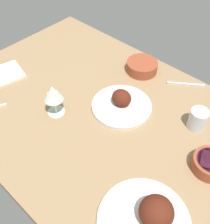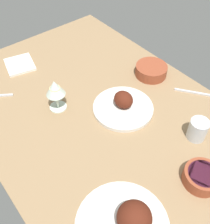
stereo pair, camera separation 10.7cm
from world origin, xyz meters
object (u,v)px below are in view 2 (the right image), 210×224
at_px(bowl_onions, 202,177).
at_px(spoon_loose, 194,92).
at_px(plate_center_main, 127,222).
at_px(folded_napkin, 20,65).
at_px(plate_far_side, 123,106).
at_px(wine_glass, 55,89).
at_px(bowl_sauce, 151,70).
at_px(water_tumbler, 198,130).

height_order(bowl_onions, spoon_loose, bowl_onions).
xyz_separation_m(plate_center_main, folded_napkin, (-0.89, 0.11, -0.02)).
relative_size(plate_far_side, folded_napkin, 1.74).
xyz_separation_m(plate_far_side, wine_glass, (-0.17, -0.20, 0.08)).
relative_size(plate_far_side, wine_glass, 1.75).
bearing_deg(bowl_onions, spoon_loose, 131.37).
height_order(plate_far_side, plate_center_main, plate_center_main).
relative_size(plate_far_side, bowl_sauce, 1.71).
height_order(plate_center_main, wine_glass, wine_glass).
relative_size(wine_glass, water_tumbler, 1.71).
bearing_deg(bowl_sauce, plate_center_main, -51.06).
bearing_deg(plate_far_side, plate_center_main, -40.22).
bearing_deg(bowl_sauce, wine_glass, -101.42).
bearing_deg(wine_glass, bowl_sauce, 78.58).
bearing_deg(spoon_loose, water_tumbler, 94.19).
distance_m(water_tumbler, spoon_loose, 0.24).
bearing_deg(plate_center_main, bowl_sauce, 128.94).
xyz_separation_m(water_tumbler, folded_napkin, (-0.80, -0.31, -0.03)).
bearing_deg(water_tumbler, plate_far_side, -157.31).
xyz_separation_m(folded_napkin, spoon_loose, (0.65, 0.49, -0.00)).
bearing_deg(plate_center_main, wine_glass, 168.95).
relative_size(bowl_sauce, water_tumbler, 1.75).
xyz_separation_m(plate_far_side, plate_center_main, (0.36, -0.30, 0.01)).
bearing_deg(plate_far_side, wine_glass, -131.00).
height_order(bowl_onions, wine_glass, wine_glass).
distance_m(folded_napkin, spoon_loose, 0.82).
relative_size(bowl_onions, bowl_sauce, 0.84).
xyz_separation_m(plate_far_side, bowl_sauce, (-0.08, 0.25, 0.01)).
height_order(plate_center_main, water_tumbler, plate_center_main).
relative_size(bowl_sauce, wine_glass, 1.02).
bearing_deg(folded_napkin, plate_center_main, -7.12).
distance_m(plate_center_main, water_tumbler, 0.43).
relative_size(water_tumbler, spoon_loose, 0.50).
bearing_deg(plate_far_side, folded_napkin, -159.82).
distance_m(plate_center_main, folded_napkin, 0.90).
xyz_separation_m(plate_center_main, water_tumbler, (-0.08, 0.42, 0.01)).
distance_m(bowl_sauce, water_tumbler, 0.38).
relative_size(bowl_onions, wine_glass, 0.86).
relative_size(plate_center_main, water_tumbler, 3.36).
xyz_separation_m(plate_center_main, bowl_sauce, (-0.44, 0.55, -0.00)).
xyz_separation_m(plate_center_main, spoon_loose, (-0.24, 0.60, -0.03)).
height_order(wine_glass, spoon_loose, wine_glass).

